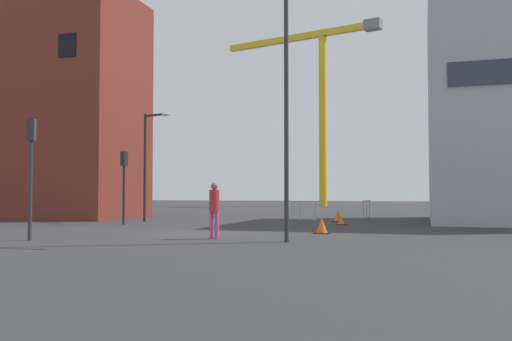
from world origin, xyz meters
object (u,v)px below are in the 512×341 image
at_px(traffic_light_island, 124,175).
at_px(traffic_light_near, 31,158).
at_px(pedestrian_walking, 214,206).
at_px(streetlamp_tall, 292,68).
at_px(streetlamp_short, 148,156).
at_px(traffic_cone_striped, 322,226).
at_px(construction_crane, 318,84).
at_px(traffic_cone_by_barrier, 341,220).
at_px(traffic_cone_on_verge, 338,216).

relative_size(traffic_light_island, traffic_light_near, 0.90).
bearing_deg(pedestrian_walking, traffic_light_island, 138.82).
bearing_deg(streetlamp_tall, streetlamp_short, 137.32).
height_order(streetlamp_short, traffic_cone_striped, streetlamp_short).
xyz_separation_m(pedestrian_walking, traffic_cone_striped, (2.98, 3.39, -0.82)).
height_order(streetlamp_short, pedestrian_walking, streetlamp_short).
height_order(construction_crane, traffic_light_near, construction_crane).
bearing_deg(streetlamp_tall, traffic_cone_by_barrier, 89.43).
bearing_deg(streetlamp_tall, traffic_light_near, -167.39).
height_order(streetlamp_tall, traffic_cone_striped, streetlamp_tall).
bearing_deg(traffic_cone_striped, pedestrian_walking, -131.32).
distance_m(streetlamp_tall, traffic_cone_by_barrier, 10.88).
bearing_deg(pedestrian_walking, construction_crane, 96.26).
xyz_separation_m(traffic_light_island, traffic_cone_on_verge, (9.49, 5.51, -2.11)).
height_order(traffic_cone_on_verge, traffic_cone_by_barrier, traffic_cone_on_verge).
relative_size(traffic_cone_by_barrier, traffic_cone_striped, 0.80).
distance_m(traffic_light_island, traffic_cone_by_barrier, 10.67).
xyz_separation_m(traffic_cone_by_barrier, traffic_cone_striped, (0.10, -5.71, 0.06)).
bearing_deg(construction_crane, traffic_light_near, -90.71).
relative_size(streetlamp_tall, traffic_light_island, 2.67).
bearing_deg(streetlamp_tall, traffic_cone_on_verge, 92.23).
relative_size(streetlamp_short, pedestrian_walking, 3.05).
distance_m(streetlamp_tall, traffic_light_near, 8.88).
bearing_deg(pedestrian_walking, streetlamp_tall, -9.21).
height_order(streetlamp_tall, traffic_cone_by_barrier, streetlamp_tall).
relative_size(traffic_light_near, pedestrian_walking, 2.10).
height_order(pedestrian_walking, traffic_cone_by_barrier, pedestrian_walking).
xyz_separation_m(streetlamp_tall, traffic_light_island, (-9.97, 6.74, -3.03)).
bearing_deg(construction_crane, traffic_cone_on_verge, -77.59).
relative_size(traffic_light_island, traffic_cone_on_verge, 5.72).
xyz_separation_m(construction_crane, pedestrian_walking, (4.87, -44.41, -12.89)).
bearing_deg(streetlamp_short, streetlamp_tall, -42.68).
bearing_deg(traffic_light_island, traffic_cone_on_verge, 30.12).
distance_m(construction_crane, traffic_light_island, 39.91).
bearing_deg(traffic_cone_on_verge, traffic_cone_striped, -85.40).
xyz_separation_m(traffic_light_near, pedestrian_walking, (5.45, 2.29, -1.54)).
distance_m(construction_crane, traffic_cone_striped, 43.95).
height_order(streetlamp_tall, pedestrian_walking, streetlamp_tall).
bearing_deg(streetlamp_short, traffic_light_near, -80.87).
relative_size(streetlamp_tall, pedestrian_walking, 5.04).
bearing_deg(traffic_cone_striped, streetlamp_tall, -92.95).
distance_m(streetlamp_short, traffic_cone_on_verge, 10.49).
bearing_deg(traffic_light_island, traffic_cone_striped, -15.90).
relative_size(streetlamp_tall, streetlamp_short, 1.65).
bearing_deg(traffic_light_near, streetlamp_short, 99.13).
height_order(construction_crane, traffic_light_island, construction_crane).
bearing_deg(traffic_cone_by_barrier, construction_crane, 102.37).
xyz_separation_m(construction_crane, traffic_cone_by_barrier, (7.75, -35.30, -13.77)).
height_order(traffic_light_near, traffic_cone_on_verge, traffic_light_near).
bearing_deg(traffic_cone_by_barrier, streetlamp_tall, -90.57).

